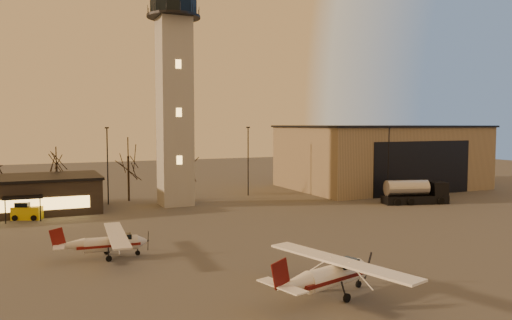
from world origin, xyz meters
The scene contains 9 objects.
ground centered at (0.00, 0.00, 0.00)m, with size 220.00×220.00×0.00m, color #3E3C3A.
control_tower centered at (0.00, 30.00, 16.33)m, with size 6.80×6.80×32.60m.
hangar centered at (36.00, 33.98, 5.15)m, with size 30.60×20.60×10.30m.
light_poles centered at (0.50, 31.00, 5.41)m, with size 58.50×12.25×10.14m.
tree_row centered at (-13.70, 39.16, 5.94)m, with size 37.20×9.20×8.80m.
cessna_front centered at (0.02, -7.73, 1.06)m, with size 9.01×11.19×3.10m.
cessna_rear centered at (-11.29, 6.82, 0.93)m, with size 7.80×9.85×2.71m.
fuel_truck centered at (29.23, 18.06, 1.26)m, with size 8.90×4.54×3.18m.
service_cart centered at (-17.65, 27.02, 0.74)m, with size 3.45×2.82×1.94m.
Camera 1 is at (-16.75, -33.22, 10.56)m, focal length 35.00 mm.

